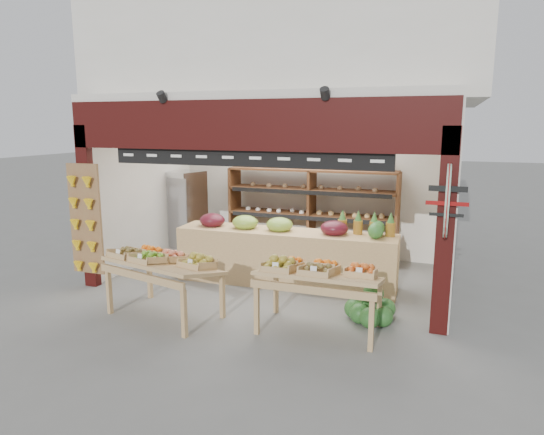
{
  "coord_description": "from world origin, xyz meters",
  "views": [
    {
      "loc": [
        2.73,
        -7.34,
        2.68
      ],
      "look_at": [
        0.14,
        -0.2,
        1.2
      ],
      "focal_mm": 32.0,
      "sensor_mm": 36.0,
      "label": 1
    }
  ],
  "objects_px": {
    "display_table_right": "(316,272)",
    "watermelon_pile": "(370,309)",
    "cardboard_stack": "(220,262)",
    "mid_counter": "(285,255)",
    "refrigerator": "(186,211)",
    "back_shelving": "(312,195)",
    "display_table_left": "(160,261)"
  },
  "relations": [
    {
      "from": "refrigerator",
      "to": "display_table_left",
      "type": "xyz_separation_m",
      "value": [
        1.41,
        -3.19,
        -0.07
      ]
    },
    {
      "from": "mid_counter",
      "to": "cardboard_stack",
      "type": "bearing_deg",
      "value": 175.37
    },
    {
      "from": "refrigerator",
      "to": "cardboard_stack",
      "type": "bearing_deg",
      "value": -24.53
    },
    {
      "from": "refrigerator",
      "to": "display_table_right",
      "type": "bearing_deg",
      "value": -21.87
    },
    {
      "from": "cardboard_stack",
      "to": "display_table_left",
      "type": "distance_m",
      "value": 2.01
    },
    {
      "from": "display_table_left",
      "to": "cardboard_stack",
      "type": "bearing_deg",
      "value": 90.39
    },
    {
      "from": "display_table_left",
      "to": "display_table_right",
      "type": "height_order",
      "value": "display_table_right"
    },
    {
      "from": "refrigerator",
      "to": "mid_counter",
      "type": "relative_size",
      "value": 0.46
    },
    {
      "from": "mid_counter",
      "to": "display_table_left",
      "type": "distance_m",
      "value": 2.23
    },
    {
      "from": "cardboard_stack",
      "to": "mid_counter",
      "type": "bearing_deg",
      "value": -4.63
    },
    {
      "from": "back_shelving",
      "to": "cardboard_stack",
      "type": "xyz_separation_m",
      "value": [
        -1.24,
        -1.62,
        -1.05
      ]
    },
    {
      "from": "back_shelving",
      "to": "cardboard_stack",
      "type": "height_order",
      "value": "back_shelving"
    },
    {
      "from": "display_table_right",
      "to": "display_table_left",
      "type": "bearing_deg",
      "value": -173.79
    },
    {
      "from": "mid_counter",
      "to": "watermelon_pile",
      "type": "xyz_separation_m",
      "value": [
        1.6,
        -1.1,
        -0.32
      ]
    },
    {
      "from": "display_table_right",
      "to": "watermelon_pile",
      "type": "xyz_separation_m",
      "value": [
        0.64,
        0.49,
        -0.6
      ]
    },
    {
      "from": "cardboard_stack",
      "to": "mid_counter",
      "type": "xyz_separation_m",
      "value": [
        1.25,
        -0.1,
        0.27
      ]
    },
    {
      "from": "display_table_left",
      "to": "refrigerator",
      "type": "bearing_deg",
      "value": 113.88
    },
    {
      "from": "mid_counter",
      "to": "display_table_right",
      "type": "relative_size",
      "value": 2.34
    },
    {
      "from": "refrigerator",
      "to": "back_shelving",
      "type": "bearing_deg",
      "value": 25.19
    },
    {
      "from": "back_shelving",
      "to": "refrigerator",
      "type": "bearing_deg",
      "value": -172.25
    },
    {
      "from": "refrigerator",
      "to": "display_table_left",
      "type": "height_order",
      "value": "refrigerator"
    },
    {
      "from": "back_shelving",
      "to": "refrigerator",
      "type": "height_order",
      "value": "back_shelving"
    },
    {
      "from": "display_table_right",
      "to": "watermelon_pile",
      "type": "distance_m",
      "value": 1.01
    },
    {
      "from": "back_shelving",
      "to": "cardboard_stack",
      "type": "relative_size",
      "value": 3.21
    },
    {
      "from": "back_shelving",
      "to": "watermelon_pile",
      "type": "relative_size",
      "value": 4.91
    },
    {
      "from": "refrigerator",
      "to": "mid_counter",
      "type": "bearing_deg",
      "value": -9.73
    },
    {
      "from": "back_shelving",
      "to": "display_table_left",
      "type": "relative_size",
      "value": 1.96
    },
    {
      "from": "cardboard_stack",
      "to": "display_table_right",
      "type": "relative_size",
      "value": 0.67
    },
    {
      "from": "display_table_left",
      "to": "display_table_right",
      "type": "xyz_separation_m",
      "value": [
        2.19,
        0.24,
        0.0
      ]
    },
    {
      "from": "refrigerator",
      "to": "cardboard_stack",
      "type": "xyz_separation_m",
      "value": [
        1.4,
        -1.26,
        -0.61
      ]
    },
    {
      "from": "back_shelving",
      "to": "display_table_right",
      "type": "xyz_separation_m",
      "value": [
        0.97,
        -3.31,
        -0.5
      ]
    },
    {
      "from": "mid_counter",
      "to": "refrigerator",
      "type": "bearing_deg",
      "value": 152.82
    }
  ]
}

